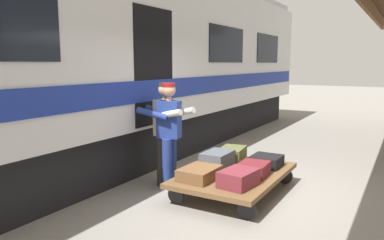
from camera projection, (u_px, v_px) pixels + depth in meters
name	position (u px, v px, depth m)	size (l,w,h in m)	color
ground_plane	(265.00, 196.00, 5.68)	(60.00, 60.00, 0.00)	gray
train_car	(91.00, 61.00, 7.13)	(3.03, 16.75, 4.00)	silver
luggage_cart	(235.00, 175.00, 5.80)	(1.36, 2.11, 0.33)	brown
suitcase_burgundy_valise	(239.00, 178.00, 5.12)	(0.40, 0.54, 0.23)	maroon
suitcase_brown_leather	(200.00, 173.00, 5.43)	(0.47, 0.62, 0.18)	brown
suitcase_maroon_trunk	(254.00, 169.00, 5.62)	(0.41, 0.48, 0.20)	maroon
suitcase_olive_duffel	(232.00, 154.00, 6.42)	(0.39, 0.54, 0.25)	brown
suitcase_slate_roller	(217.00, 161.00, 5.92)	(0.38, 0.55, 0.29)	#4C515B
suitcase_black_hardshell	(266.00, 161.00, 6.12)	(0.46, 0.47, 0.18)	black
porter_in_overalls	(168.00, 131.00, 6.01)	(0.72, 0.52, 1.70)	navy
porter_by_door	(166.00, 130.00, 6.13)	(0.71, 0.50, 1.70)	#332D28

